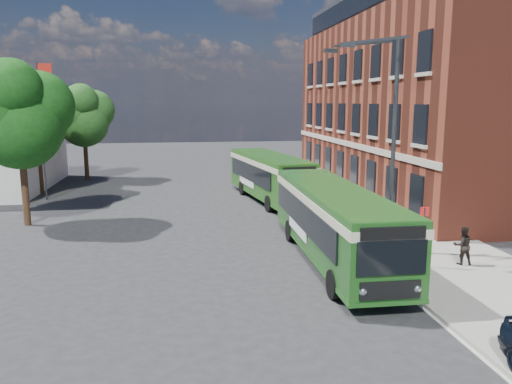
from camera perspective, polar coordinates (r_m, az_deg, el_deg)
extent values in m
plane|color=#262628|center=(22.79, 0.66, -6.21)|extent=(120.00, 120.00, 0.00)
cube|color=gray|center=(32.03, 10.76, -1.42)|extent=(6.00, 48.00, 0.15)
cube|color=beige|center=(31.18, 5.46, -1.74)|extent=(0.12, 48.00, 0.01)
cube|color=maroon|center=(37.87, 19.20, 9.01)|extent=(12.00, 26.00, 12.00)
cube|color=beige|center=(35.60, 10.29, 5.49)|extent=(0.12, 26.00, 0.35)
cube|color=black|center=(38.45, 19.85, 19.63)|extent=(10.80, 24.80, 2.20)
cube|color=black|center=(36.29, 11.77, 20.60)|extent=(0.08, 24.00, 1.40)
cylinder|color=#323436|center=(35.76, -23.28, 6.29)|extent=(0.10, 0.10, 9.00)
cube|color=red|center=(35.66, -23.04, 12.91)|extent=(0.90, 0.02, 0.60)
cylinder|color=#323436|center=(22.34, 14.89, -6.51)|extent=(0.44, 0.44, 0.30)
cylinder|color=#323436|center=(21.52, 15.42, 4.66)|extent=(0.18, 0.18, 9.00)
cube|color=#323436|center=(20.53, 13.43, 16.53)|extent=(2.58, 0.46, 0.37)
cube|color=#323436|center=(21.64, 12.20, 16.24)|extent=(2.58, 0.46, 0.37)
cube|color=#323436|center=(19.63, 10.46, 16.20)|extent=(0.55, 0.22, 0.16)
cube|color=#323436|center=(21.68, 8.54, 15.68)|extent=(0.55, 0.22, 0.16)
cylinder|color=#323436|center=(20.31, 18.53, -5.16)|extent=(0.08, 0.08, 2.50)
cube|color=red|center=(20.05, 18.71, -2.13)|extent=(0.35, 0.04, 0.35)
cube|color=#1D5119|center=(20.66, 8.88, -2.98)|extent=(2.64, 11.67, 2.45)
cube|color=#1D5119|center=(20.98, 8.79, -6.37)|extent=(2.68, 11.71, 0.14)
cube|color=black|center=(20.58, 5.23, -2.59)|extent=(0.20, 9.85, 1.10)
cube|color=black|center=(21.30, 11.96, -2.33)|extent=(0.20, 9.85, 1.10)
cube|color=beige|center=(20.48, 8.95, -0.74)|extent=(2.70, 11.73, 0.32)
cube|color=#1D5119|center=(20.42, 8.97, 0.25)|extent=(2.54, 11.57, 0.12)
cube|color=black|center=(15.30, 15.26, -7.27)|extent=(2.15, 0.11, 1.05)
cube|color=black|center=(15.09, 15.41, -4.56)|extent=(2.00, 0.10, 0.38)
cube|color=black|center=(15.62, 15.10, -10.78)|extent=(1.90, 0.10, 0.55)
sphere|color=silver|center=(15.34, 12.09, -11.05)|extent=(0.26, 0.26, 0.26)
sphere|color=silver|center=(15.98, 17.93, -10.45)|extent=(0.26, 0.26, 0.26)
cube|color=black|center=(26.15, 5.21, 0.39)|extent=(2.00, 0.10, 0.90)
cube|color=white|center=(21.42, 4.75, -4.14)|extent=(0.08, 3.20, 0.45)
cylinder|color=black|center=(17.01, 8.88, -10.40)|extent=(0.29, 1.00, 1.00)
cylinder|color=black|center=(17.80, 16.22, -9.74)|extent=(0.29, 1.00, 1.00)
cylinder|color=black|center=(23.52, 3.93, -4.45)|extent=(0.29, 1.00, 1.00)
cylinder|color=black|center=(24.10, 9.40, -4.20)|extent=(0.29, 1.00, 1.00)
cube|color=#215515|center=(32.95, 1.54, 2.08)|extent=(4.05, 10.63, 2.45)
cube|color=#215515|center=(33.16, 1.53, -0.10)|extent=(4.09, 10.67, 0.14)
cube|color=black|center=(32.83, -0.74, 2.28)|extent=(1.38, 8.48, 1.10)
cube|color=black|center=(33.64, 3.44, 2.45)|extent=(1.38, 8.48, 1.10)
cube|color=beige|center=(32.84, 1.55, 3.51)|extent=(4.12, 10.70, 0.32)
cube|color=#215515|center=(32.80, 1.55, 4.13)|extent=(3.93, 10.51, 0.12)
cube|color=black|center=(28.10, 4.99, 0.98)|extent=(2.14, 0.41, 1.05)
cube|color=black|center=(27.98, 5.03, 2.50)|extent=(1.99, 0.38, 0.38)
cube|color=black|center=(28.27, 4.97, -1.02)|extent=(1.89, 0.37, 0.55)
sphere|color=silver|center=(27.98, 3.34, -1.12)|extent=(0.26, 0.26, 0.26)
sphere|color=silver|center=(28.62, 6.53, -0.91)|extent=(0.26, 0.26, 0.26)
cube|color=black|center=(37.85, -1.02, 3.49)|extent=(1.99, 0.38, 0.90)
cube|color=white|center=(33.60, -1.10, 1.17)|extent=(0.53, 3.17, 0.45)
cylinder|color=black|center=(29.64, 1.51, -1.34)|extent=(0.43, 1.03, 1.00)
cylinder|color=black|center=(30.47, 5.68, -1.07)|extent=(0.43, 1.03, 1.00)
cylinder|color=black|center=(35.05, -1.54, 0.47)|extent=(0.43, 1.03, 1.00)
cylinder|color=black|center=(35.75, 2.07, 0.66)|extent=(0.43, 1.03, 1.00)
imported|color=black|center=(22.15, 15.21, -4.62)|extent=(0.65, 0.55, 1.53)
imported|color=black|center=(21.29, 22.56, -5.65)|extent=(0.83, 0.69, 1.53)
cylinder|color=#392714|center=(28.92, -24.89, 0.09)|extent=(0.36, 0.36, 3.67)
sphere|color=#144512|center=(28.58, -25.40, 6.70)|extent=(4.34, 4.34, 4.34)
sphere|color=#144512|center=(28.96, -23.59, 9.02)|extent=(3.67, 3.67, 3.67)
sphere|color=#144512|center=(27.75, -26.20, 10.53)|extent=(3.00, 3.00, 3.00)
cylinder|color=#392714|center=(38.62, -23.46, 2.31)|extent=(0.36, 0.36, 3.37)
sphere|color=#1E4115|center=(38.36, -23.79, 6.85)|extent=(3.98, 3.98, 3.98)
sphere|color=#1E4115|center=(38.73, -22.56, 8.43)|extent=(3.37, 3.37, 3.37)
sphere|color=#1E4115|center=(38.00, -25.07, 7.66)|extent=(3.06, 3.06, 3.06)
sphere|color=#1E4115|center=(37.58, -24.28, 9.45)|extent=(2.76, 2.76, 2.76)
cylinder|color=#392714|center=(44.02, -18.84, 3.50)|extent=(0.36, 0.36, 3.38)
sphere|color=#204C1A|center=(43.80, -19.07, 7.49)|extent=(4.00, 4.00, 4.00)
sphere|color=#204C1A|center=(44.25, -18.01, 8.87)|extent=(3.38, 3.38, 3.38)
sphere|color=#204C1A|center=(43.38, -20.15, 8.22)|extent=(3.08, 3.08, 3.08)
sphere|color=#204C1A|center=(43.01, -19.39, 9.79)|extent=(2.77, 2.77, 2.77)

